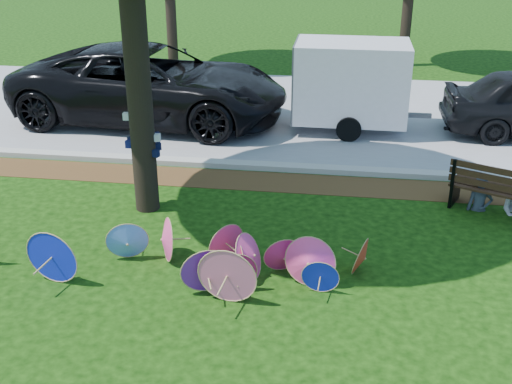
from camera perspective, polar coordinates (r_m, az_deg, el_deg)
ground at (r=9.35m, az=-4.83°, el=-9.90°), size 90.00×90.00×0.00m
mulch_strip at (r=13.24m, az=-0.63°, el=1.02°), size 90.00×1.00×0.01m
curb at (r=13.85m, az=-0.19°, el=2.37°), size 90.00×0.30×0.12m
street at (r=17.76m, az=1.74°, el=7.18°), size 90.00×8.00×0.01m
parasol_pile at (r=9.74m, az=-5.59°, el=-5.80°), size 6.63×1.56×0.89m
black_van at (r=16.94m, az=-9.32°, el=9.43°), size 7.20×3.67×1.95m
cargo_trailer at (r=16.11m, az=8.47°, el=9.72°), size 2.71×1.72×2.50m
park_bench at (r=12.53m, az=21.05°, el=0.29°), size 1.98×1.42×0.97m
person_left at (r=12.44m, az=19.55°, el=1.13°), size 0.48×0.32×1.28m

